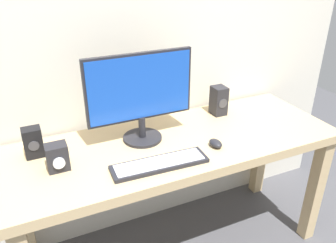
{
  "coord_description": "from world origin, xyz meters",
  "views": [
    {
      "loc": [
        -0.69,
        -1.41,
        1.68
      ],
      "look_at": [
        -0.05,
        0.0,
        0.9
      ],
      "focal_mm": 36.64,
      "sensor_mm": 36.0,
      "label": 1
    }
  ],
  "objects_px": {
    "keyboard_primary": "(160,164)",
    "audio_controller": "(57,157)",
    "speaker_left": "(33,142)",
    "speaker_right": "(219,101)",
    "desk": "(176,157)",
    "monitor": "(140,94)",
    "mouse": "(216,143)"
  },
  "relations": [
    {
      "from": "desk",
      "to": "monitor",
      "type": "height_order",
      "value": "monitor"
    },
    {
      "from": "desk",
      "to": "audio_controller",
      "type": "height_order",
      "value": "audio_controller"
    },
    {
      "from": "keyboard_primary",
      "to": "audio_controller",
      "type": "height_order",
      "value": "audio_controller"
    },
    {
      "from": "audio_controller",
      "to": "speaker_left",
      "type": "bearing_deg",
      "value": 118.0
    },
    {
      "from": "speaker_right",
      "to": "desk",
      "type": "bearing_deg",
      "value": -153.51
    },
    {
      "from": "keyboard_primary",
      "to": "speaker_right",
      "type": "height_order",
      "value": "speaker_right"
    },
    {
      "from": "desk",
      "to": "mouse",
      "type": "relative_size",
      "value": 20.9
    },
    {
      "from": "speaker_left",
      "to": "desk",
      "type": "bearing_deg",
      "value": -12.06
    },
    {
      "from": "mouse",
      "to": "speaker_right",
      "type": "distance_m",
      "value": 0.4
    },
    {
      "from": "monitor",
      "to": "mouse",
      "type": "height_order",
      "value": "monitor"
    },
    {
      "from": "desk",
      "to": "speaker_right",
      "type": "bearing_deg",
      "value": 26.49
    },
    {
      "from": "keyboard_primary",
      "to": "mouse",
      "type": "distance_m",
      "value": 0.33
    },
    {
      "from": "monitor",
      "to": "mouse",
      "type": "distance_m",
      "value": 0.46
    },
    {
      "from": "speaker_left",
      "to": "audio_controller",
      "type": "relative_size",
      "value": 1.18
    },
    {
      "from": "monitor",
      "to": "audio_controller",
      "type": "relative_size",
      "value": 4.39
    },
    {
      "from": "keyboard_primary",
      "to": "audio_controller",
      "type": "relative_size",
      "value": 3.66
    },
    {
      "from": "desk",
      "to": "mouse",
      "type": "distance_m",
      "value": 0.24
    },
    {
      "from": "speaker_right",
      "to": "mouse",
      "type": "bearing_deg",
      "value": -123.77
    },
    {
      "from": "speaker_left",
      "to": "speaker_right",
      "type": "bearing_deg",
      "value": 2.08
    },
    {
      "from": "desk",
      "to": "keyboard_primary",
      "type": "relative_size",
      "value": 3.81
    },
    {
      "from": "mouse",
      "to": "speaker_right",
      "type": "relative_size",
      "value": 0.48
    },
    {
      "from": "keyboard_primary",
      "to": "mouse",
      "type": "height_order",
      "value": "mouse"
    },
    {
      "from": "desk",
      "to": "monitor",
      "type": "xyz_separation_m",
      "value": [
        -0.16,
        0.09,
        0.36
      ]
    },
    {
      "from": "speaker_right",
      "to": "audio_controller",
      "type": "xyz_separation_m",
      "value": [
        -0.98,
        -0.2,
        -0.02
      ]
    },
    {
      "from": "keyboard_primary",
      "to": "speaker_left",
      "type": "distance_m",
      "value": 0.62
    },
    {
      "from": "speaker_left",
      "to": "audio_controller",
      "type": "xyz_separation_m",
      "value": [
        0.09,
        -0.16,
        -0.01
      ]
    },
    {
      "from": "desk",
      "to": "audio_controller",
      "type": "xyz_separation_m",
      "value": [
        -0.61,
        -0.02,
        0.17
      ]
    },
    {
      "from": "desk",
      "to": "monitor",
      "type": "distance_m",
      "value": 0.41
    },
    {
      "from": "desk",
      "to": "keyboard_primary",
      "type": "bearing_deg",
      "value": -133.44
    },
    {
      "from": "desk",
      "to": "audio_controller",
      "type": "relative_size",
      "value": 13.92
    },
    {
      "from": "monitor",
      "to": "speaker_right",
      "type": "relative_size",
      "value": 3.18
    },
    {
      "from": "keyboard_primary",
      "to": "speaker_right",
      "type": "distance_m",
      "value": 0.67
    }
  ]
}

